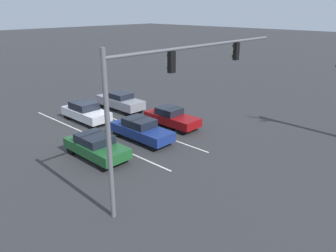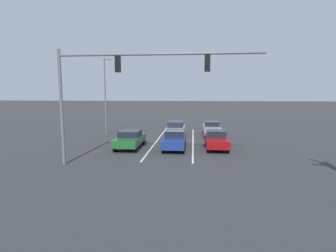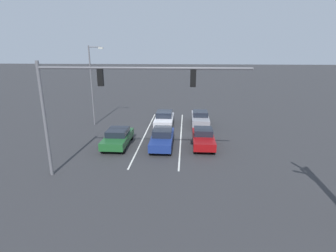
{
  "view_description": "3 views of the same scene",
  "coord_description": "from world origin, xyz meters",
  "views": [
    {
      "loc": [
        13.44,
        20.44,
        8.46
      ],
      "look_at": [
        -0.35,
        7.36,
        1.56
      ],
      "focal_mm": 35.0,
      "sensor_mm": 36.0,
      "label": 1
    },
    {
      "loc": [
        -1.69,
        25.98,
        4.51
      ],
      "look_at": [
        0.42,
        4.2,
        1.73
      ],
      "focal_mm": 28.0,
      "sensor_mm": 36.0,
      "label": 2
    },
    {
      "loc": [
        -2.07,
        25.28,
        7.73
      ],
      "look_at": [
        -0.78,
        6.42,
        2.19
      ],
      "focal_mm": 28.0,
      "sensor_mm": 36.0,
      "label": 3
    }
  ],
  "objects": [
    {
      "name": "street_lamp_right_shoulder",
      "position": [
        7.43,
        -1.02,
        4.61
      ],
      "size": [
        1.52,
        0.24,
        8.1
      ],
      "color": "slate",
      "rests_on": "ground_plane"
    },
    {
      "name": "lane_stripe_center_divider",
      "position": [
        1.7,
        1.77,
        0.01
      ],
      "size": [
        0.12,
        15.55,
        0.01
      ],
      "primitive_type": "cube",
      "color": "silver",
      "rests_on": "ground_plane"
    },
    {
      "name": "car_gray_leftlane_second",
      "position": [
        -3.62,
        -1.46,
        0.8
      ],
      "size": [
        1.71,
        4.74,
        1.56
      ],
      "color": "gray",
      "rests_on": "ground_plane"
    },
    {
      "name": "ground_plane",
      "position": [
        0.0,
        0.0,
        0.0
      ],
      "size": [
        240.0,
        240.0,
        0.0
      ],
      "primitive_type": "plane",
      "color": "#333335"
    },
    {
      "name": "car_darkgreen_rightlane_front",
      "position": [
        3.47,
        5.12,
        0.75
      ],
      "size": [
        1.86,
        4.36,
        1.43
      ],
      "color": "#1E5928",
      "rests_on": "ground_plane"
    },
    {
      "name": "car_silver_midlane_second",
      "position": [
        0.12,
        -1.1,
        0.77
      ],
      "size": [
        1.82,
        4.4,
        1.53
      ],
      "color": "silver",
      "rests_on": "ground_plane"
    },
    {
      "name": "car_navy_midlane_front",
      "position": [
        -0.21,
        5.0,
        0.76
      ],
      "size": [
        1.72,
        4.68,
        1.49
      ],
      "color": "navy",
      "rests_on": "ground_plane"
    },
    {
      "name": "lane_stripe_left_divider",
      "position": [
        -1.7,
        1.77,
        0.01
      ],
      "size": [
        0.12,
        15.55,
        0.01
      ],
      "primitive_type": "cube",
      "color": "silver",
      "rests_on": "ground_plane"
    },
    {
      "name": "car_maroon_leftlane_front",
      "position": [
        -3.58,
        4.66,
        0.73
      ],
      "size": [
        1.71,
        4.36,
        1.44
      ],
      "color": "maroon",
      "rests_on": "ground_plane"
    },
    {
      "name": "traffic_signal_gantry",
      "position": [
        2.76,
        10.54,
        5.31
      ],
      "size": [
        12.19,
        0.37,
        7.12
      ],
      "color": "slate",
      "rests_on": "ground_plane"
    }
  ]
}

